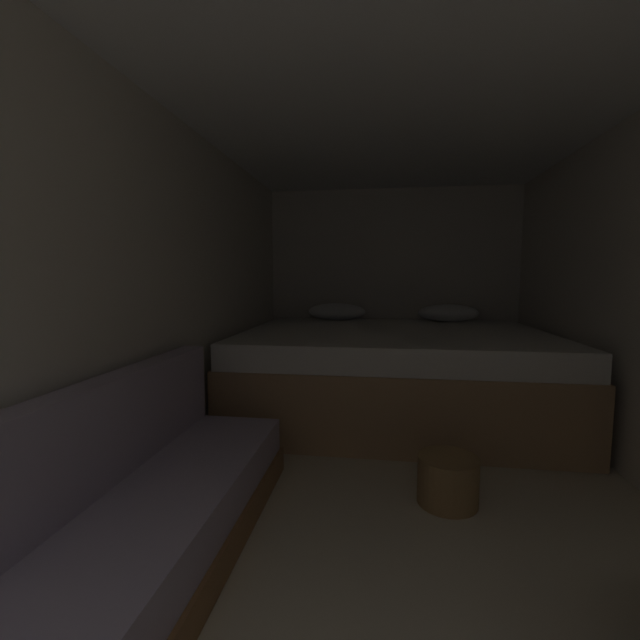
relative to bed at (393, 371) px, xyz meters
name	(u,v)px	position (x,y,z in m)	size (l,w,h in m)	color
ground_plane	(399,492)	(0.00, -1.38, -0.37)	(6.76, 6.76, 0.00)	beige
wall_back	(391,288)	(0.00, 1.03, 0.69)	(2.72, 0.05, 2.10)	beige
wall_left	(162,298)	(-1.34, -1.38, 0.69)	(0.05, 4.76, 2.10)	beige
ceiling_slab	(407,81)	(0.00, -1.38, 1.76)	(2.72, 4.76, 0.05)	white
bed	(393,371)	(0.00, 0.00, 0.00)	(2.50, 1.93, 0.90)	tan
sofa_left	(133,520)	(-1.04, -2.19, -0.13)	(0.61, 1.99, 0.75)	olive
wicker_basket	(448,480)	(0.24, -1.45, -0.24)	(0.31, 0.31, 0.25)	olive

